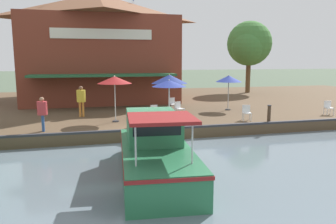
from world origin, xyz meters
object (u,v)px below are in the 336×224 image
(cafe_chair_beside_entrance, at_px, (155,112))
(patio_umbrella_mid_patio_right, at_px, (229,79))
(cafe_chair_mid_patio, at_px, (247,112))
(cafe_chair_facing_river, at_px, (328,107))
(cafe_chair_under_first_umbrella, at_px, (173,103))
(tree_upstream_bank, at_px, (62,41))
(person_at_quay_edge, at_px, (42,110))
(cafe_chair_far_corner_seat, at_px, (179,108))
(motorboat_distant_upstream, at_px, (154,149))
(tree_downstream_bank, at_px, (249,45))
(mooring_post, at_px, (269,114))
(patio_umbrella_mid_patio_left, at_px, (115,80))
(patio_umbrella_far_corner, at_px, (169,79))
(person_near_entrance, at_px, (81,97))
(patio_umbrella_back_row, at_px, (169,84))
(waterfront_restaurant, at_px, (100,47))

(cafe_chair_beside_entrance, bearing_deg, patio_umbrella_mid_patio_right, 114.41)
(cafe_chair_mid_patio, bearing_deg, cafe_chair_facing_river, 94.82)
(cafe_chair_under_first_umbrella, xyz_separation_m, tree_upstream_bank, (-12.60, -7.56, 4.66))
(person_at_quay_edge, bearing_deg, cafe_chair_facing_river, 92.41)
(patio_umbrella_mid_patio_right, xyz_separation_m, cafe_chair_facing_river, (3.30, 5.17, -1.62))
(cafe_chair_far_corner_seat, xyz_separation_m, motorboat_distant_upstream, (7.85, -3.21, -0.23))
(tree_downstream_bank, bearing_deg, cafe_chair_beside_entrance, -43.96)
(patio_umbrella_mid_patio_right, height_order, cafe_chair_beside_entrance, patio_umbrella_mid_patio_right)
(motorboat_distant_upstream, bearing_deg, cafe_chair_facing_river, 115.73)
(person_at_quay_edge, xyz_separation_m, mooring_post, (0.74, 11.48, -0.53))
(patio_umbrella_mid_patio_left, bearing_deg, patio_umbrella_far_corner, 117.60)
(person_near_entrance, xyz_separation_m, motorboat_distant_upstream, (8.92, 2.50, -0.91))
(patio_umbrella_mid_patio_right, xyz_separation_m, person_at_quay_edge, (4.00, -11.28, -1.08))
(patio_umbrella_back_row, bearing_deg, person_at_quay_edge, -84.92)
(cafe_chair_far_corner_seat, bearing_deg, cafe_chair_mid_patio, 52.58)
(motorboat_distant_upstream, bearing_deg, mooring_post, 121.53)
(patio_umbrella_back_row, distance_m, person_near_entrance, 5.63)
(patio_umbrella_mid_patio_right, relative_size, tree_downstream_bank, 0.33)
(cafe_chair_beside_entrance, distance_m, person_at_quay_edge, 5.94)
(waterfront_restaurant, height_order, motorboat_distant_upstream, waterfront_restaurant)
(cafe_chair_beside_entrance, bearing_deg, person_near_entrance, -119.48)
(waterfront_restaurant, relative_size, patio_umbrella_back_row, 5.24)
(tree_upstream_bank, bearing_deg, person_near_entrance, 7.18)
(waterfront_restaurant, distance_m, patio_umbrella_mid_patio_right, 11.85)
(waterfront_restaurant, distance_m, person_near_entrance, 9.45)
(patio_umbrella_back_row, distance_m, person_at_quay_edge, 6.41)
(cafe_chair_under_first_umbrella, xyz_separation_m, person_near_entrance, (0.95, -5.86, 0.68))
(cafe_chair_under_first_umbrella, height_order, person_near_entrance, person_near_entrance)
(patio_umbrella_mid_patio_right, height_order, cafe_chair_far_corner_seat, patio_umbrella_mid_patio_right)
(waterfront_restaurant, bearing_deg, cafe_chair_mid_patio, 30.98)
(waterfront_restaurant, bearing_deg, patio_umbrella_mid_patio_left, 1.21)
(cafe_chair_mid_patio, distance_m, motorboat_distant_upstream, 8.39)
(patio_umbrella_mid_patio_left, xyz_separation_m, cafe_chair_far_corner_seat, (-1.06, 3.92, -1.80))
(cafe_chair_under_first_umbrella, relative_size, tree_upstream_bank, 0.12)
(person_near_entrance, bearing_deg, tree_upstream_bank, -172.82)
(cafe_chair_facing_river, relative_size, mooring_post, 0.88)
(patio_umbrella_mid_patio_right, distance_m, tree_upstream_bank, 17.66)
(patio_umbrella_far_corner, relative_size, person_at_quay_edge, 1.52)
(patio_umbrella_mid_patio_right, bearing_deg, patio_umbrella_far_corner, -82.46)
(patio_umbrella_mid_patio_right, relative_size, cafe_chair_beside_entrance, 2.77)
(tree_downstream_bank, bearing_deg, patio_umbrella_mid_patio_right, -33.53)
(waterfront_restaurant, bearing_deg, cafe_chair_far_corner_seat, 22.95)
(motorboat_distant_upstream, bearing_deg, person_near_entrance, -164.34)
(cafe_chair_under_first_umbrella, height_order, mooring_post, mooring_post)
(cafe_chair_under_first_umbrella, relative_size, motorboat_distant_upstream, 0.12)
(cafe_chair_far_corner_seat, bearing_deg, mooring_post, 49.82)
(patio_umbrella_back_row, relative_size, mooring_post, 2.41)
(waterfront_restaurant, height_order, cafe_chair_under_first_umbrella, waterfront_restaurant)
(tree_downstream_bank, xyz_separation_m, tree_upstream_bank, (-2.94, -18.10, 0.29))
(mooring_post, bearing_deg, person_near_entrance, -114.67)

